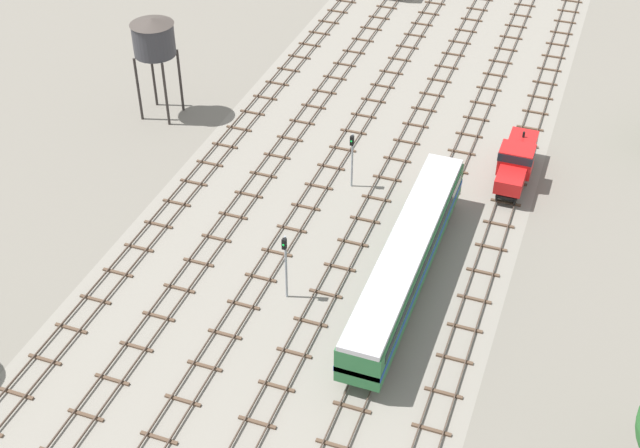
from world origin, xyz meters
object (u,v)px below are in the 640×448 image
(passenger_coach_centre_right_nearest, at_px, (407,257))
(signal_post_nearest, at_px, (352,154))
(water_tower, at_px, (153,38))
(signal_post_near, at_px, (285,260))
(shunter_loco_right_near, at_px, (516,160))

(passenger_coach_centre_right_nearest, height_order, signal_post_nearest, signal_post_nearest)
(water_tower, distance_m, signal_post_near, 27.99)
(shunter_loco_right_near, bearing_deg, passenger_coach_centre_right_nearest, -107.42)
(passenger_coach_centre_right_nearest, distance_m, shunter_loco_right_near, 16.40)
(water_tower, height_order, signal_post_nearest, water_tower)
(shunter_loco_right_near, distance_m, water_tower, 32.68)
(shunter_loco_right_near, height_order, signal_post_near, signal_post_near)
(shunter_loco_right_near, distance_m, signal_post_nearest, 13.44)
(signal_post_near, bearing_deg, signal_post_nearest, 90.00)
(water_tower, bearing_deg, signal_post_nearest, -14.13)
(water_tower, height_order, signal_post_near, water_tower)
(passenger_coach_centre_right_nearest, xyz_separation_m, signal_post_near, (-7.36, -3.91, 0.78))
(shunter_loco_right_near, bearing_deg, signal_post_near, -122.10)
(signal_post_nearest, xyz_separation_m, signal_post_near, (0.00, -14.18, 0.22))
(signal_post_nearest, height_order, signal_post_near, signal_post_near)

